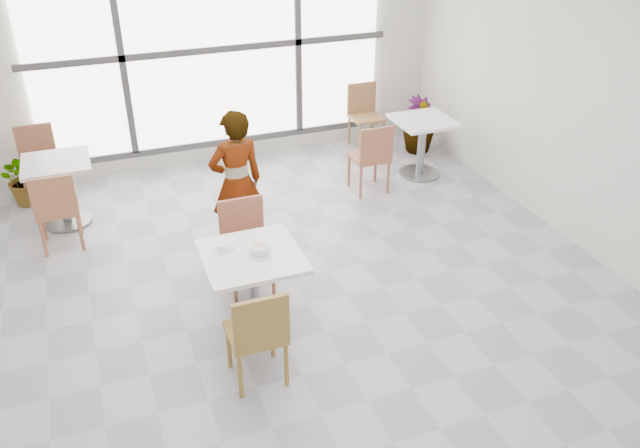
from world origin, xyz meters
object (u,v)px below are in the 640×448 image
object	(u,v)px
main_table	(253,278)
chair_far	(245,239)
chair_near	(258,332)
bg_table_right	(422,139)
bg_chair_left_far	(38,157)
bg_chair_left_near	(56,206)
bg_chair_right_far	(364,111)
oatmeal_bowl	(260,250)
plant_left	(27,177)
bg_chair_right_near	(372,154)
plant_right	(419,125)
coffee_cup	(223,248)
bg_table_left	(60,183)
person	(237,183)

from	to	relation	value
main_table	chair_far	xyz separation A→B (m)	(0.11, 0.67, -0.02)
chair_near	bg_table_right	xyz separation A→B (m)	(2.98, 2.95, -0.01)
bg_chair_left_far	main_table	bearing A→B (deg)	-63.34
main_table	bg_chair_left_near	bearing A→B (deg)	127.48
chair_far	bg_chair_right_far	size ratio (longest dim) A/B	1.00
bg_chair_left_far	bg_chair_right_far	bearing A→B (deg)	1.48
main_table	chair_far	size ratio (longest dim) A/B	0.92
chair_far	bg_chair_left_far	distance (m)	3.21
chair_near	bg_chair_right_far	distance (m)	4.93
oatmeal_bowl	bg_chair_right_far	size ratio (longest dim) A/B	0.24
bg_chair_left_far	plant_left	world-z (taller)	bg_chair_left_far
main_table	bg_chair_left_far	size ratio (longest dim) A/B	0.92
oatmeal_bowl	bg_chair_right_near	size ratio (longest dim) A/B	0.24
bg_table_right	plant_right	bearing A→B (deg)	64.15
bg_chair_left_near	bg_chair_right_near	xyz separation A→B (m)	(3.53, 0.07, 0.00)
coffee_cup	oatmeal_bowl	bearing A→B (deg)	-28.73
bg_table_left	plant_left	xyz separation A→B (m)	(-0.38, 0.68, -0.16)
bg_table_left	plant_right	distance (m)	4.64
person	bg_chair_right_far	size ratio (longest dim) A/B	1.73
coffee_cup	person	distance (m)	1.28
main_table	bg_chair_left_far	world-z (taller)	bg_chair_left_far
chair_far	plant_left	size ratio (longest dim) A/B	1.32
chair_far	bg_table_right	xyz separation A→B (m)	(2.72, 1.61, -0.01)
bg_chair_left_far	bg_chair_right_near	xyz separation A→B (m)	(3.70, -1.30, 0.00)
main_table	bg_table_left	world-z (taller)	same
oatmeal_bowl	bg_table_left	world-z (taller)	oatmeal_bowl
bg_chair_left_far	bg_chair_right_far	size ratio (longest dim) A/B	1.00
main_table	chair_far	world-z (taller)	chair_far
oatmeal_bowl	plant_right	world-z (taller)	oatmeal_bowl
oatmeal_bowl	bg_table_right	distance (m)	3.61
chair_near	bg_chair_left_far	bearing A→B (deg)	-69.14
bg_table_right	bg_chair_left_far	distance (m)	4.63
chair_near	bg_chair_left_far	xyz separation A→B (m)	(-1.53, 4.01, 0.00)
bg_chair_left_near	main_table	bearing A→B (deg)	127.48
bg_table_left	bg_chair_left_near	xyz separation A→B (m)	(-0.05, -0.58, 0.01)
chair_near	bg_table_left	xyz separation A→B (m)	(-1.31, 3.22, -0.01)
bg_table_left	chair_near	bearing A→B (deg)	-67.87
bg_chair_right_far	main_table	bearing A→B (deg)	-126.61
chair_far	bg_table_right	world-z (taller)	chair_far
chair_near	bg_chair_left_near	xyz separation A→B (m)	(-1.36, 2.64, 0.00)
main_table	person	size ratio (longest dim) A/B	0.53
bg_chair_left_near	bg_chair_right_far	world-z (taller)	same
bg_chair_right_near	main_table	bearing A→B (deg)	45.09
bg_chair_right_far	bg_table_left	bearing A→B (deg)	-167.37
plant_left	bg_table_right	bearing A→B (deg)	-11.44
bg_chair_left_near	plant_left	xyz separation A→B (m)	(-0.33, 1.26, -0.17)
chair_near	oatmeal_bowl	size ratio (longest dim) A/B	4.14
bg_chair_left_near	plant_left	size ratio (longest dim) A/B	1.32
plant_right	coffee_cup	bearing A→B (deg)	-139.88
bg_chair_left_far	plant_right	size ratio (longest dim) A/B	1.14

